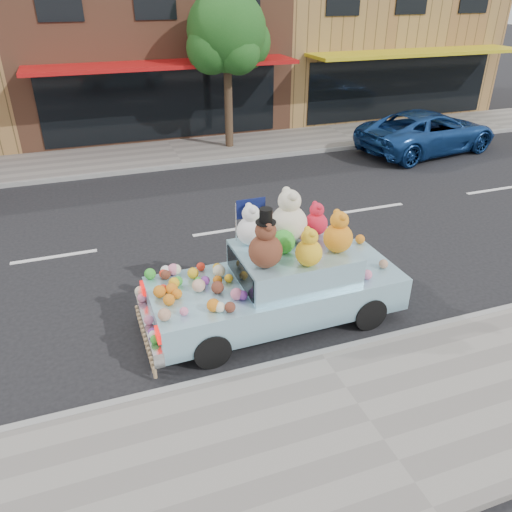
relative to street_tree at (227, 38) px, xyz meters
name	(u,v)px	position (x,y,z in m)	size (l,w,h in m)	color
ground	(229,230)	(-2.03, -6.55, -3.69)	(120.00, 120.00, 0.00)	black
near_sidewalk	(370,424)	(-2.03, -13.05, -3.63)	(60.00, 3.00, 0.12)	gray
far_sidewalk	(175,153)	(-2.03, -0.05, -3.63)	(60.00, 3.00, 0.12)	gray
near_kerb	(320,355)	(-2.03, -11.55, -3.63)	(60.00, 0.12, 0.13)	gray
far_kerb	(184,166)	(-2.03, -1.55, -3.63)	(60.00, 0.12, 0.13)	gray
storefront_mid	(141,29)	(-2.03, 5.42, -0.05)	(10.00, 9.80, 7.30)	brown
storefront_right	(358,23)	(7.97, 5.42, -0.05)	(10.00, 9.80, 7.30)	olive
street_tree	(227,38)	(0.00, 0.00, 0.00)	(3.00, 2.70, 5.22)	#38281C
car_blue	(428,132)	(6.44, -2.70, -2.98)	(2.38, 5.15, 1.43)	navy
art_car	(278,279)	(-2.27, -10.31, -2.87)	(4.51, 1.82, 2.33)	black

